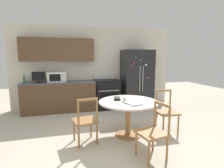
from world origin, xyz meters
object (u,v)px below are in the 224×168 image
at_px(countertop_tv, 39,77).
at_px(candle_glass, 124,100).
at_px(dining_chair_near, 153,132).
at_px(dining_chair_left, 85,121).
at_px(microwave, 57,77).
at_px(refrigerator, 137,79).
at_px(wallet, 117,99).
at_px(dining_chair_right, 166,112).
at_px(oven_range, 107,94).
at_px(counter_bottle, 24,79).

height_order(countertop_tv, candle_glass, countertop_tv).
relative_size(dining_chair_near, candle_glass, 10.40).
bearing_deg(dining_chair_left, countertop_tv, 104.92).
distance_m(microwave, dining_chair_near, 3.47).
height_order(refrigerator, wallet, refrigerator).
xyz_separation_m(countertop_tv, dining_chair_left, (1.10, -2.25, -0.63)).
xyz_separation_m(microwave, dining_chair_right, (2.37, -2.13, -0.61)).
relative_size(refrigerator, candle_glass, 21.41).
relative_size(oven_range, dining_chair_left, 1.20).
distance_m(counter_bottle, dining_chair_near, 3.93).
xyz_separation_m(oven_range, wallet, (-0.22, -1.95, 0.30)).
bearing_deg(countertop_tv, counter_bottle, -176.39).
xyz_separation_m(dining_chair_near, dining_chair_left, (-0.99, 0.77, 0.00)).
bearing_deg(microwave, dining_chair_near, -62.45).
height_order(candle_glass, wallet, candle_glass).
bearing_deg(oven_range, counter_bottle, 179.37).
relative_size(counter_bottle, dining_chair_near, 0.29).
bearing_deg(refrigerator, countertop_tv, 178.43).
bearing_deg(countertop_tv, microwave, 0.38).
distance_m(microwave, candle_glass, 2.59).
height_order(microwave, counter_bottle, microwave).
xyz_separation_m(oven_range, candle_glass, (-0.12, -2.12, 0.31)).
bearing_deg(wallet, counter_bottle, 137.69).
distance_m(microwave, dining_chair_left, 2.41).
distance_m(refrigerator, dining_chair_left, 2.94).
relative_size(microwave, counter_bottle, 2.02).
xyz_separation_m(oven_range, dining_chair_left, (-0.91, -2.20, -0.03)).
relative_size(oven_range, countertop_tv, 3.01).
bearing_deg(dining_chair_right, dining_chair_left, 6.45).
bearing_deg(dining_chair_left, wallet, 8.55).
xyz_separation_m(microwave, countertop_tv, (-0.51, -0.00, 0.02)).
bearing_deg(wallet, dining_chair_right, -6.34).
bearing_deg(dining_chair_near, refrigerator, -28.03).
bearing_deg(refrigerator, wallet, -122.60).
xyz_separation_m(refrigerator, wallet, (-1.23, -1.92, -0.16)).
bearing_deg(wallet, countertop_tv, 131.82).
distance_m(refrigerator, dining_chair_near, 3.12).
relative_size(countertop_tv, dining_chair_left, 0.40).
bearing_deg(counter_bottle, countertop_tv, 3.61).
relative_size(dining_chair_right, candle_glass, 10.40).
height_order(dining_chair_near, wallet, dining_chair_near).
height_order(refrigerator, candle_glass, refrigerator).
bearing_deg(oven_range, refrigerator, -1.83).
bearing_deg(refrigerator, microwave, 178.04).
bearing_deg(dining_chair_left, dining_chair_right, -7.12).
height_order(counter_bottle, dining_chair_right, counter_bottle).
bearing_deg(microwave, countertop_tv, -179.62).
bearing_deg(countertop_tv, dining_chair_right, -36.37).
height_order(counter_bottle, wallet, counter_bottle).
xyz_separation_m(oven_range, countertop_tv, (-2.01, 0.05, 0.60)).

